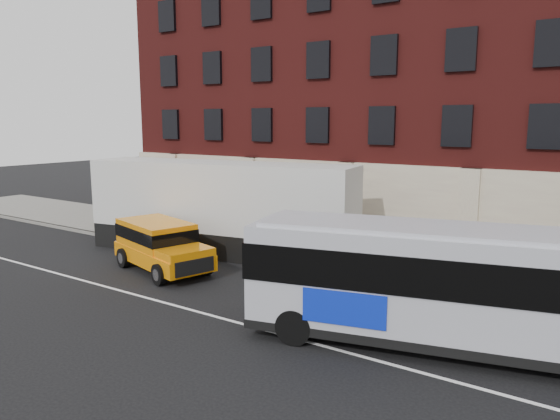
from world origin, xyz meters
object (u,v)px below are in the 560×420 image
Objects in this scene: city_bus at (478,286)px; yellow_suv at (160,243)px; sign_pole at (143,216)px; shipping_container at (220,209)px.

city_bus is 13.02m from yellow_suv.
shipping_container is at bearing 8.23° from sign_pole.
city_bus is at bearing -3.82° from yellow_suv.
sign_pole is at bearing 167.79° from city_bus.
yellow_suv is at bearing 176.18° from city_bus.
shipping_container is at bearing 160.98° from city_bus.
shipping_container is (4.52, 0.65, 0.67)m from sign_pole.
city_bus is (17.23, -3.73, 0.42)m from sign_pole.
sign_pole is 4.61m from shipping_container.
city_bus is at bearing -12.21° from sign_pole.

